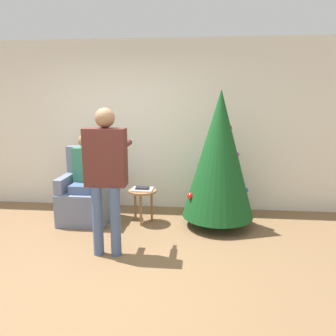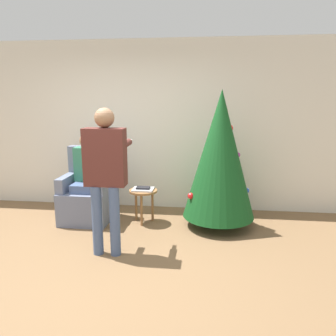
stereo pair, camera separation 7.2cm
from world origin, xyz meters
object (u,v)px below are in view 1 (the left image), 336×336
Objects in this scene: armchair at (87,196)px; side_stool at (142,195)px; person_standing at (106,168)px; person_seated at (85,174)px; christmas_tree at (219,155)px.

side_stool is (0.84, -0.02, 0.04)m from armchair.
person_standing is 3.46× the size of side_stool.
person_seated is 2.63× the size of side_stool.
christmas_tree is 1.77× the size of armchair.
armchair is at bearing 121.13° from person_standing.
person_standing is (0.61, -0.98, 0.31)m from person_seated.
christmas_tree is 1.96m from person_seated.
armchair is 0.84× the size of person_seated.
christmas_tree reaches higher than person_standing.
armchair is 1.36m from person_standing.
armchair is 2.21× the size of side_stool.
christmas_tree is 1.26m from side_stool.
christmas_tree is at bearing 36.64° from person_standing.
person_seated is at bearing -90.00° from armchair.
person_standing is (0.61, -1.02, 0.66)m from armchair.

